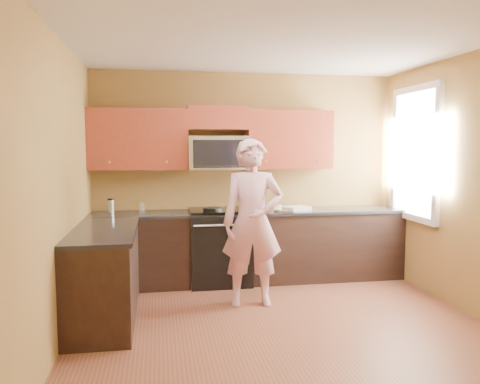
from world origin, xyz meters
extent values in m
plane|color=brown|center=(0.00, 0.00, 0.00)|extent=(4.00, 4.00, 0.00)
plane|color=white|center=(0.00, 0.00, 2.70)|extent=(4.00, 4.00, 0.00)
plane|color=brown|center=(0.00, 2.00, 1.35)|extent=(4.00, 0.00, 4.00)
plane|color=brown|center=(0.00, -2.00, 1.35)|extent=(4.00, 0.00, 4.00)
plane|color=brown|center=(-2.00, 0.00, 1.35)|extent=(0.00, 4.00, 4.00)
plane|color=brown|center=(2.00, 0.00, 1.35)|extent=(0.00, 4.00, 4.00)
cube|color=black|center=(0.00, 1.70, 0.44)|extent=(4.00, 0.60, 0.88)
cube|color=black|center=(-1.70, 0.60, 0.44)|extent=(0.60, 1.60, 0.88)
cube|color=black|center=(0.00, 1.69, 0.90)|extent=(4.00, 0.62, 0.04)
cube|color=black|center=(-1.69, 0.60, 0.90)|extent=(0.62, 1.60, 0.04)
cube|color=maroon|center=(-0.40, 1.83, 2.10)|extent=(0.76, 0.33, 0.30)
imported|color=pink|center=(-0.15, 0.81, 0.91)|extent=(0.71, 0.51, 1.82)
cube|color=#B27F47|center=(0.40, 1.54, 0.93)|extent=(0.14, 0.14, 0.01)
ellipsoid|color=silver|center=(0.32, 1.55, 0.95)|extent=(0.13, 0.14, 0.06)
ellipsoid|color=silver|center=(0.39, 1.73, 0.95)|extent=(0.13, 0.14, 0.07)
cube|color=white|center=(0.60, 1.63, 0.95)|extent=(0.37, 0.33, 0.05)
cylinder|color=silver|center=(-1.36, 1.78, 0.98)|extent=(0.08, 0.08, 0.12)
camera|label=1|loc=(-1.15, -4.22, 1.73)|focal=35.56mm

